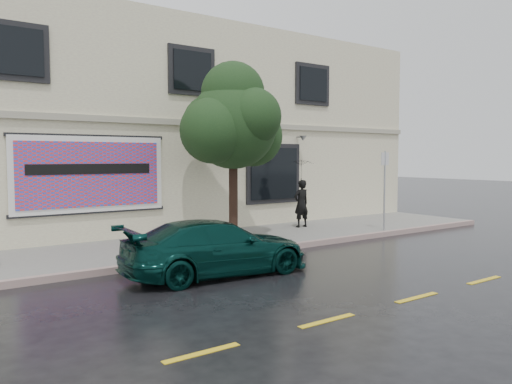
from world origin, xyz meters
TOP-DOWN VIEW (x-y plane):
  - ground at (0.00, 0.00)m, footprint 90.00×90.00m
  - sidewalk at (0.00, 3.25)m, footprint 20.00×3.50m
  - curb at (0.00, 1.50)m, footprint 20.00×0.18m
  - road_marking at (0.00, -3.50)m, footprint 19.00×0.12m
  - building at (0.00, 9.00)m, footprint 20.00×8.12m
  - billboard at (-3.20, 4.92)m, footprint 4.30×0.16m
  - car at (-2.05, 0.08)m, footprint 4.20×2.06m
  - pedestrian at (3.53, 3.82)m, footprint 0.59×0.40m
  - umbrella at (3.53, 3.82)m, footprint 1.09×1.09m
  - street_tree at (0.19, 2.89)m, footprint 2.49×2.49m
  - sign_pole at (5.23, 1.70)m, footprint 0.32×0.06m

SIDE VIEW (x-z plane):
  - ground at x=0.00m, z-range 0.00..0.00m
  - road_marking at x=0.00m, z-range 0.00..0.01m
  - sidewalk at x=0.00m, z-range 0.00..0.15m
  - curb at x=0.00m, z-range -0.01..0.15m
  - car at x=-2.05m, z-range 0.00..1.19m
  - pedestrian at x=3.53m, z-range 0.15..1.76m
  - sign_pole at x=5.23m, z-range 0.41..2.98m
  - billboard at x=-3.20m, z-range 0.95..3.15m
  - umbrella at x=3.53m, z-range 1.76..2.40m
  - street_tree at x=0.19m, z-range 1.15..5.68m
  - building at x=0.00m, z-range 0.00..7.00m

